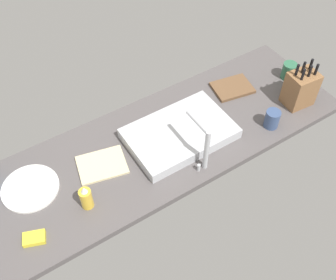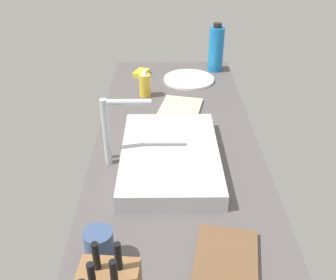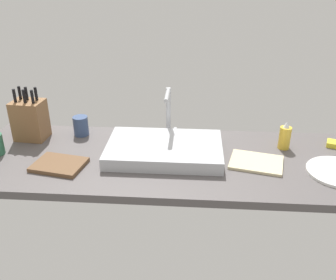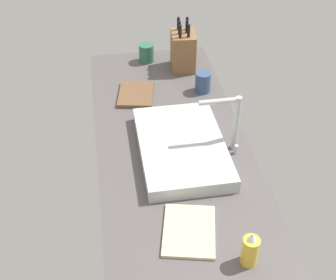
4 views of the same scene
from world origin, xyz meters
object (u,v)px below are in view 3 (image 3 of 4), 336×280
at_px(knife_block, 30,119).
at_px(soap_bottle, 285,137).
at_px(faucet, 168,108).
at_px(sink_basin, 164,149).
at_px(dish_towel, 256,162).
at_px(cutting_board, 59,165).
at_px(ceramic_cup, 81,126).

xyz_separation_m(knife_block, soap_bottle, (1.22, -0.02, -0.04)).
bearing_deg(faucet, knife_block, -174.72).
relative_size(sink_basin, soap_bottle, 3.84).
bearing_deg(dish_towel, knife_block, 170.39).
bearing_deg(sink_basin, cutting_board, -162.82).
height_order(sink_basin, knife_block, knife_block).
distance_m(cutting_board, ceramic_cup, 0.32).
height_order(sink_basin, ceramic_cup, ceramic_cup).
xyz_separation_m(knife_block, cutting_board, (0.22, -0.27, -0.09)).
height_order(knife_block, cutting_board, knife_block).
bearing_deg(knife_block, ceramic_cup, 18.00).
height_order(knife_block, soap_bottle, knife_block).
xyz_separation_m(knife_block, dish_towel, (1.07, -0.18, -0.09)).
relative_size(sink_basin, ceramic_cup, 5.30).
xyz_separation_m(faucet, soap_bottle, (0.55, -0.08, -0.09)).
height_order(faucet, knife_block, knife_block).
bearing_deg(cutting_board, sink_basin, 17.18).
xyz_separation_m(soap_bottle, ceramic_cup, (-0.99, 0.08, -0.01)).
bearing_deg(knife_block, sink_basin, -6.08).
bearing_deg(faucet, soap_bottle, -8.72).
distance_m(dish_towel, ceramic_cup, 0.87).
relative_size(knife_block, soap_bottle, 1.92).
bearing_deg(dish_towel, faucet, 148.73).
bearing_deg(sink_basin, soap_bottle, 11.15).
xyz_separation_m(dish_towel, ceramic_cup, (-0.84, 0.24, 0.04)).
bearing_deg(sink_basin, faucet, 88.74).
distance_m(faucet, soap_bottle, 0.56).
bearing_deg(faucet, ceramic_cup, -178.87).
bearing_deg(knife_block, dish_towel, -4.57).
bearing_deg(dish_towel, sink_basin, 172.89).
bearing_deg(cutting_board, dish_towel, 5.81).
relative_size(knife_block, dish_towel, 1.16).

